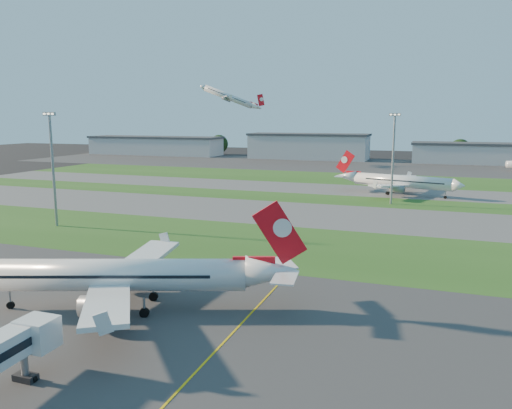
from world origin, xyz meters
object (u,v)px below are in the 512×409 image
at_px(airliner_parked, 121,276).
at_px(light_mast_west, 53,162).
at_px(light_mast_centre, 393,153).
at_px(airliner_taxiing, 401,182).

height_order(airliner_parked, light_mast_west, light_mast_west).
bearing_deg(light_mast_centre, airliner_taxiing, 85.69).
xyz_separation_m(airliner_parked, light_mast_west, (-43.64, 37.95, 10.34)).
xyz_separation_m(light_mast_west, light_mast_centre, (70.00, 56.00, 0.00)).
distance_m(airliner_parked, airliner_taxiing, 116.38).
bearing_deg(airliner_taxiing, light_mast_centre, 100.90).
bearing_deg(light_mast_centre, light_mast_west, -141.34).
relative_size(airliner_taxiing, light_mast_centre, 1.48).
height_order(airliner_parked, light_mast_centre, light_mast_centre).
height_order(airliner_taxiing, light_mast_west, light_mast_west).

